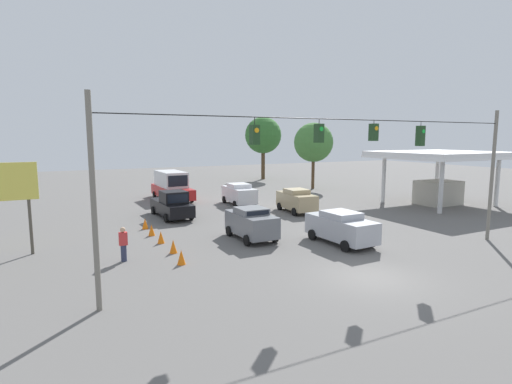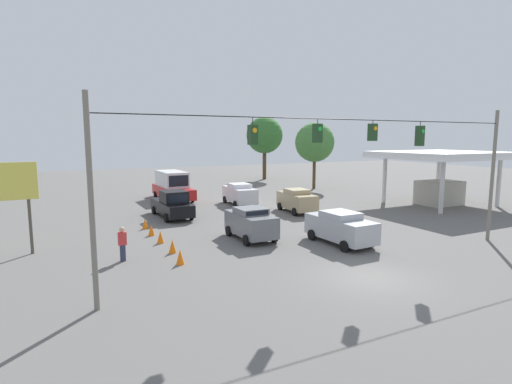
% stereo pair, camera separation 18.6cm
% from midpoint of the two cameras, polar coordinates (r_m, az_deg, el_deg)
% --- Properties ---
extents(ground_plane, '(140.00, 140.00, 0.00)m').
position_cam_midpoint_polar(ground_plane, '(18.67, 16.21, -11.73)').
color(ground_plane, '#605E5B').
extents(overhead_signal_span, '(22.28, 0.38, 7.72)m').
position_cam_midpoint_polar(overhead_signal_span, '(19.18, 13.16, 3.87)').
color(overhead_signal_span, slate).
rests_on(overhead_signal_span, ground_plane).
extents(pickup_truck_black_withflow_far, '(2.29, 5.61, 2.12)m').
position_cam_midpoint_polar(pickup_truck_black_withflow_far, '(31.61, -11.71, -1.81)').
color(pickup_truck_black_withflow_far, black).
rests_on(pickup_truck_black_withflow_far, ground_plane).
extents(sedan_silver_crossing_near, '(2.19, 4.59, 1.89)m').
position_cam_midpoint_polar(sedan_silver_crossing_near, '(23.77, 12.17, -4.92)').
color(sedan_silver_crossing_near, '#A8AAB2').
rests_on(sedan_silver_crossing_near, ground_plane).
extents(sedan_white_oncoming_deep, '(2.33, 4.62, 1.96)m').
position_cam_midpoint_polar(sedan_white_oncoming_deep, '(36.82, -2.21, -0.24)').
color(sedan_white_oncoming_deep, silver).
rests_on(sedan_white_oncoming_deep, ground_plane).
extents(sedan_tan_oncoming_far, '(2.31, 4.41, 1.93)m').
position_cam_midpoint_polar(sedan_tan_oncoming_far, '(33.25, 6.01, -1.16)').
color(sedan_tan_oncoming_far, tan).
rests_on(sedan_tan_oncoming_far, ground_plane).
extents(sedan_grey_withflow_mid, '(2.04, 4.01, 1.94)m').
position_cam_midpoint_polar(sedan_grey_withflow_mid, '(24.32, -0.54, -4.41)').
color(sedan_grey_withflow_mid, slate).
rests_on(sedan_grey_withflow_mid, ground_plane).
extents(box_truck_red_withflow_deep, '(2.74, 7.39, 2.83)m').
position_cam_midpoint_polar(box_truck_red_withflow_deep, '(40.67, -11.73, 0.90)').
color(box_truck_red_withflow_deep, red).
rests_on(box_truck_red_withflow_deep, ground_plane).
extents(traffic_cone_nearest, '(0.41, 0.41, 0.73)m').
position_cam_midpoint_polar(traffic_cone_nearest, '(20.02, -10.52, -9.12)').
color(traffic_cone_nearest, orange).
rests_on(traffic_cone_nearest, ground_plane).
extents(traffic_cone_second, '(0.41, 0.41, 0.73)m').
position_cam_midpoint_polar(traffic_cone_second, '(22.00, -11.62, -7.61)').
color(traffic_cone_second, orange).
rests_on(traffic_cone_second, ground_plane).
extents(traffic_cone_third, '(0.41, 0.41, 0.73)m').
position_cam_midpoint_polar(traffic_cone_third, '(24.14, -13.29, -6.28)').
color(traffic_cone_third, orange).
rests_on(traffic_cone_third, ground_plane).
extents(traffic_cone_fourth, '(0.41, 0.41, 0.73)m').
position_cam_midpoint_polar(traffic_cone_fourth, '(26.13, -14.53, -5.25)').
color(traffic_cone_fourth, orange).
rests_on(traffic_cone_fourth, ground_plane).
extents(traffic_cone_fifth, '(0.41, 0.41, 0.73)m').
position_cam_midpoint_polar(traffic_cone_fifth, '(28.14, -15.38, -4.36)').
color(traffic_cone_fifth, orange).
rests_on(traffic_cone_fifth, ground_plane).
extents(gas_station, '(10.65, 9.15, 4.89)m').
position_cam_midpoint_polar(gas_station, '(40.37, 25.02, 3.39)').
color(gas_station, silver).
rests_on(gas_station, ground_plane).
extents(roadside_billboard, '(3.26, 0.16, 4.89)m').
position_cam_midpoint_polar(roadside_billboard, '(24.05, -32.35, 0.29)').
color(roadside_billboard, '#4C473D').
rests_on(roadside_billboard, ground_plane).
extents(pedestrian, '(0.40, 0.28, 1.74)m').
position_cam_midpoint_polar(pedestrian, '(21.11, -18.30, -7.05)').
color(pedestrian, '#2D334C').
rests_on(pedestrian, ground_plane).
extents(tree_horizon_left, '(4.69, 4.69, 7.95)m').
position_cam_midpoint_polar(tree_horizon_left, '(48.62, 8.49, 7.01)').
color(tree_horizon_left, '#4C3823').
rests_on(tree_horizon_left, ground_plane).
extents(tree_horizon_right, '(5.36, 5.36, 9.21)m').
position_cam_midpoint_polar(tree_horizon_right, '(59.42, 1.32, 8.08)').
color(tree_horizon_right, '#4C3823').
rests_on(tree_horizon_right, ground_plane).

